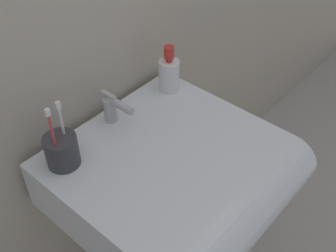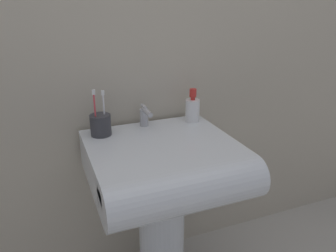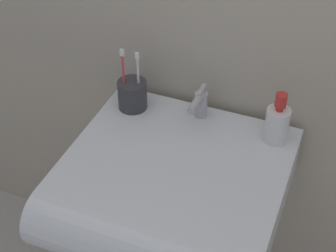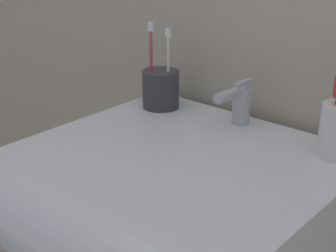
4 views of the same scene
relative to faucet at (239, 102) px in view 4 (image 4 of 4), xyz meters
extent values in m
cube|color=white|center=(0.01, -0.19, -0.13)|extent=(0.59, 0.50, 0.16)
cylinder|color=white|center=(0.01, -0.44, -0.13)|extent=(0.59, 0.16, 0.16)
cylinder|color=#B7B7BC|center=(0.00, 0.01, -0.01)|extent=(0.04, 0.04, 0.08)
cylinder|color=#B7B7BC|center=(0.00, -0.03, 0.03)|extent=(0.02, 0.09, 0.02)
cube|color=#B7B7BC|center=(0.00, 0.01, 0.04)|extent=(0.01, 0.06, 0.01)
cylinder|color=#38383D|center=(-0.20, -0.02, -0.01)|extent=(0.09, 0.09, 0.09)
cylinder|color=#D83F4C|center=(-0.22, -0.04, 0.05)|extent=(0.01, 0.01, 0.17)
cube|color=white|center=(-0.22, -0.04, 0.14)|extent=(0.01, 0.01, 0.02)
cylinder|color=white|center=(-0.18, -0.02, 0.04)|extent=(0.01, 0.01, 0.16)
cube|color=white|center=(-0.18, -0.02, 0.13)|extent=(0.01, 0.01, 0.02)
camera|label=1|loc=(-0.61, -0.74, 0.76)|focal=45.00mm
camera|label=2|loc=(-0.42, -1.32, 0.49)|focal=35.00mm
camera|label=3|loc=(0.36, -1.14, 0.90)|focal=55.00mm
camera|label=4|loc=(0.57, -0.89, 0.37)|focal=55.00mm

